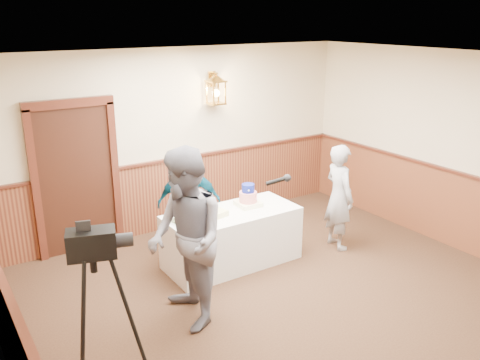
% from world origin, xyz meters
% --- Properties ---
extents(ground, '(7.00, 7.00, 0.00)m').
position_xyz_m(ground, '(0.00, 0.00, 0.00)').
color(ground, '#331D13').
rests_on(ground, ground).
extents(room_shell, '(6.02, 7.02, 2.81)m').
position_xyz_m(room_shell, '(-0.05, 0.45, 1.52)').
color(room_shell, beige).
rests_on(room_shell, ground).
extents(display_table, '(1.80, 0.80, 0.75)m').
position_xyz_m(display_table, '(-0.02, 1.90, 0.38)').
color(display_table, white).
rests_on(display_table, ground).
extents(tiered_cake, '(0.31, 0.31, 0.31)m').
position_xyz_m(tiered_cake, '(0.29, 1.97, 0.87)').
color(tiered_cake, '#FFF9C7').
rests_on(tiered_cake, display_table).
extents(sheet_cake_yellow, '(0.39, 0.33, 0.07)m').
position_xyz_m(sheet_cake_yellow, '(-0.32, 1.90, 0.79)').
color(sheet_cake_yellow, '#E4DA88').
rests_on(sheet_cake_yellow, display_table).
extents(sheet_cake_green, '(0.37, 0.33, 0.07)m').
position_xyz_m(sheet_cake_green, '(-0.68, 1.97, 0.79)').
color(sheet_cake_green, '#ABD092').
rests_on(sheet_cake_green, display_table).
extents(interviewer, '(1.57, 1.06, 1.98)m').
position_xyz_m(interviewer, '(-1.16, 0.98, 0.99)').
color(interviewer, slate).
rests_on(interviewer, ground).
extents(baker, '(0.45, 0.61, 1.54)m').
position_xyz_m(baker, '(1.55, 1.51, 0.77)').
color(baker, gray).
rests_on(baker, ground).
extents(assistant_p, '(0.95, 0.70, 1.50)m').
position_xyz_m(assistant_p, '(-0.33, 2.51, 0.75)').
color(assistant_p, '#073A52').
rests_on(assistant_p, ground).
extents(tv_camera_rig, '(0.63, 0.58, 1.60)m').
position_xyz_m(tv_camera_rig, '(-2.32, 0.38, 0.72)').
color(tv_camera_rig, black).
rests_on(tv_camera_rig, ground).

